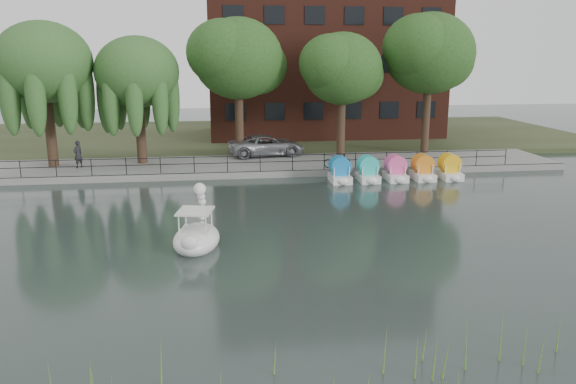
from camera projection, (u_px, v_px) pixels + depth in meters
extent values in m
plane|color=#343F3E|center=(289.00, 249.00, 21.84)|extent=(120.00, 120.00, 0.00)
cube|color=gray|center=(257.00, 166.00, 37.19)|extent=(40.00, 6.00, 0.40)
cube|color=gray|center=(261.00, 175.00, 34.35)|extent=(40.00, 0.25, 0.40)
cube|color=#47512D|center=(245.00, 136.00, 50.67)|extent=(60.00, 22.00, 0.36)
cylinder|color=black|center=(260.00, 156.00, 34.27)|extent=(32.00, 0.04, 0.04)
cylinder|color=black|center=(260.00, 162.00, 34.37)|extent=(32.00, 0.04, 0.04)
cylinder|color=black|center=(260.00, 163.00, 34.38)|extent=(0.05, 0.05, 1.00)
cube|color=#4C1E16|center=(322.00, 31.00, 49.37)|extent=(20.00, 10.00, 18.00)
cylinder|color=#473323|center=(51.00, 134.00, 35.47)|extent=(0.60, 0.60, 4.20)
ellipsoid|color=#406D32|center=(43.00, 62.00, 34.41)|extent=(5.88, 5.88, 5.00)
cylinder|color=#473323|center=(141.00, 134.00, 36.70)|extent=(0.60, 0.60, 3.80)
ellipsoid|color=#406D32|center=(137.00, 72.00, 35.74)|extent=(5.32, 5.32, 4.52)
cylinder|color=#473323|center=(239.00, 125.00, 38.41)|extent=(0.60, 0.60, 4.50)
ellipsoid|color=#386125|center=(238.00, 59.00, 37.34)|extent=(6.00, 6.00, 5.10)
cylinder|color=#473323|center=(341.00, 128.00, 38.87)|extent=(0.60, 0.60, 4.05)
ellipsoid|color=#386125|center=(342.00, 69.00, 37.91)|extent=(5.40, 5.40, 4.59)
cylinder|color=#473323|center=(426.00, 120.00, 40.58)|extent=(0.60, 0.60, 4.72)
ellipsoid|color=#386125|center=(430.00, 53.00, 39.47)|extent=(6.30, 6.30, 5.36)
imported|color=gray|center=(267.00, 144.00, 39.43)|extent=(3.65, 6.45, 1.70)
imported|color=gray|center=(337.00, 160.00, 35.41)|extent=(0.65, 1.74, 1.00)
imported|color=black|center=(78.00, 152.00, 35.21)|extent=(0.82, 0.86, 1.98)
ellipsoid|color=white|center=(197.00, 239.00, 22.01)|extent=(2.25, 3.08, 0.62)
cube|color=white|center=(196.00, 233.00, 21.84)|extent=(1.35, 1.43, 0.31)
cube|color=white|center=(195.00, 211.00, 21.68)|extent=(1.53, 1.62, 0.06)
ellipsoid|color=white|center=(189.00, 243.00, 20.79)|extent=(0.74, 0.62, 0.58)
sphere|color=white|center=(200.00, 189.00, 22.48)|extent=(0.50, 0.50, 0.50)
cone|color=black|center=(201.00, 188.00, 22.81)|extent=(0.25, 0.30, 0.21)
cylinder|color=yellow|center=(201.00, 188.00, 22.67)|extent=(0.28, 0.15, 0.27)
cube|color=white|center=(340.00, 179.00, 33.21)|extent=(1.15, 1.70, 0.44)
cylinder|color=#1A7FCA|center=(340.00, 166.00, 33.13)|extent=(0.90, 1.20, 0.90)
cube|color=white|center=(368.00, 178.00, 33.43)|extent=(1.15, 1.70, 0.44)
cylinder|color=#2BC1B7|center=(368.00, 165.00, 33.35)|extent=(0.90, 1.20, 0.90)
cube|color=white|center=(395.00, 177.00, 33.65)|extent=(1.15, 1.70, 0.44)
cylinder|color=#EF5398|center=(395.00, 165.00, 33.57)|extent=(0.90, 1.20, 0.90)
cube|color=white|center=(423.00, 176.00, 33.86)|extent=(1.15, 1.70, 0.44)
cylinder|color=orange|center=(423.00, 164.00, 33.78)|extent=(0.90, 1.20, 0.90)
cube|color=white|center=(449.00, 175.00, 34.08)|extent=(1.15, 1.70, 0.44)
cylinder|color=yellow|center=(450.00, 163.00, 34.00)|extent=(0.90, 1.20, 0.90)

